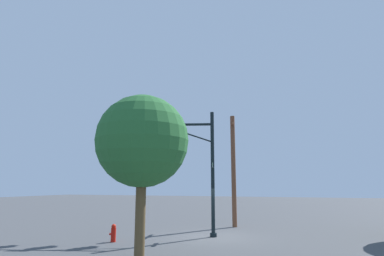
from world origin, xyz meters
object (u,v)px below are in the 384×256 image
utility_pole (233,168)px  tree_far (142,141)px  signal_pole_assembly (167,147)px  fire_hydrant (113,233)px

utility_pole → tree_far: (1.48, 10.15, 0.56)m
signal_pole_assembly → fire_hydrant: (1.68, 2.38, -4.35)m
signal_pole_assembly → utility_pole: bearing=-118.6°
signal_pole_assembly → utility_pole: size_ratio=0.91×
utility_pole → fire_hydrant: (4.40, 7.35, -3.38)m
signal_pole_assembly → fire_hydrant: bearing=54.7°
signal_pole_assembly → tree_far: 5.34m
signal_pole_assembly → fire_hydrant: signal_pole_assembly is taller
tree_far → fire_hydrant: bearing=-43.9°
utility_pole → signal_pole_assembly: bearing=61.4°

